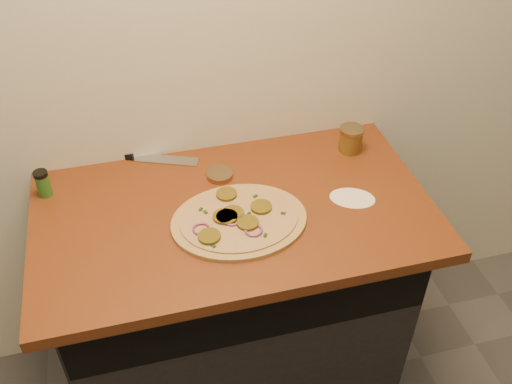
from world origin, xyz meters
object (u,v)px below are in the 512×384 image
object	(u,v)px
pizza	(238,220)
spice_shaker	(43,183)
chefs_knife	(137,157)
salsa_jar	(351,139)

from	to	relation	value
pizza	spice_shaker	bearing A→B (deg)	153.52
chefs_knife	salsa_jar	distance (m)	0.72
salsa_jar	pizza	bearing A→B (deg)	-150.07
spice_shaker	pizza	bearing A→B (deg)	-26.48
pizza	salsa_jar	world-z (taller)	salsa_jar
pizza	chefs_knife	distance (m)	0.47
pizza	salsa_jar	bearing A→B (deg)	29.93
chefs_knife	salsa_jar	size ratio (longest dim) A/B	3.82
chefs_knife	salsa_jar	bearing A→B (deg)	-10.68
salsa_jar	spice_shaker	bearing A→B (deg)	179.21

